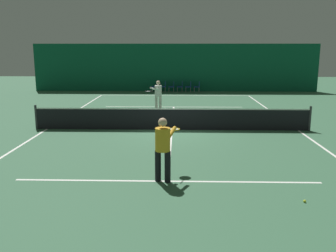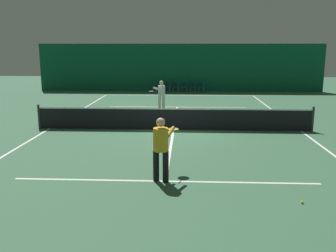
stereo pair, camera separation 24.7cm
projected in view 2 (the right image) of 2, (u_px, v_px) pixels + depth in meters
name	position (u px, v px, depth m)	size (l,w,h in m)	color
ground_plane	(173.00, 130.00, 16.33)	(60.00, 60.00, 0.00)	#386647
backdrop_curtain	(180.00, 68.00, 30.26)	(23.00, 0.12, 3.81)	#0F5138
court_line_baseline_far	(179.00, 95.00, 27.96)	(11.00, 0.10, 0.00)	white
court_line_service_far	(177.00, 107.00, 22.58)	(8.25, 0.10, 0.00)	white
court_line_service_near	(165.00, 181.00, 10.08)	(8.25, 0.10, 0.00)	white
court_line_sideline_left	(50.00, 128.00, 16.59)	(0.10, 23.80, 0.00)	white
court_line_sideline_right	(301.00, 131.00, 16.07)	(0.10, 23.80, 0.00)	white
court_line_centre	(173.00, 130.00, 16.33)	(0.10, 12.80, 0.00)	white
tennis_net	(173.00, 118.00, 16.22)	(12.00, 0.10, 1.07)	black
player_near	(161.00, 145.00, 9.89)	(0.75, 1.43, 1.74)	black
player_far	(161.00, 93.00, 21.06)	(1.00, 1.36, 1.70)	beige
courtside_chair_0	(160.00, 86.00, 30.09)	(0.44, 0.44, 0.84)	#99999E
courtside_chair_1	(168.00, 86.00, 30.06)	(0.44, 0.44, 0.84)	#99999E
courtside_chair_2	(177.00, 86.00, 30.03)	(0.44, 0.44, 0.84)	#99999E
courtside_chair_3	(185.00, 86.00, 30.00)	(0.44, 0.44, 0.84)	#99999E
courtside_chair_4	(194.00, 86.00, 29.96)	(0.44, 0.44, 0.84)	#99999E
courtside_chair_5	(202.00, 86.00, 29.93)	(0.44, 0.44, 0.84)	#99999E
tennis_ball	(302.00, 202.00, 8.63)	(0.07, 0.07, 0.07)	#D1DB33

